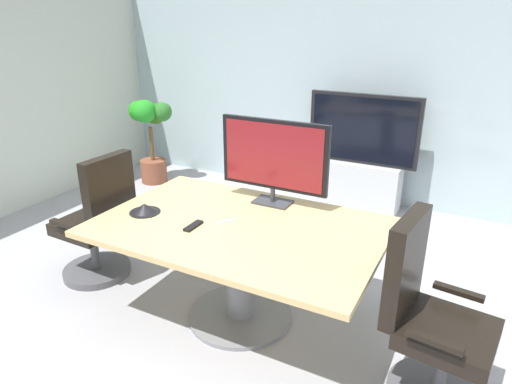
{
  "coord_description": "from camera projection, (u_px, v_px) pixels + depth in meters",
  "views": [
    {
      "loc": [
        1.54,
        -2.26,
        2.07
      ],
      "look_at": [
        0.14,
        0.39,
        0.9
      ],
      "focal_mm": 31.66,
      "sensor_mm": 36.0,
      "label": 1
    }
  ],
  "objects": [
    {
      "name": "whiteboard_marker",
      "position": [
        227.0,
        222.0,
        3.08
      ],
      "size": [
        0.09,
        0.12,
        0.02
      ],
      "primitive_type": "cube",
      "rotation": [
        0.0,
        0.0,
        0.98
      ],
      "color": "silver",
      "rests_on": "conference_table"
    },
    {
      "name": "remote_control",
      "position": [
        193.0,
        226.0,
        3.02
      ],
      "size": [
        0.05,
        0.17,
        0.02
      ],
      "primitive_type": "cube",
      "rotation": [
        0.0,
        0.0,
        -0.0
      ],
      "color": "black",
      "rests_on": "conference_table"
    },
    {
      "name": "ground_plane",
      "position": [
        213.0,
        321.0,
        3.28
      ],
      "size": [
        7.2,
        7.2,
        0.0
      ],
      "primitive_type": "plane",
      "color": "#99999E"
    },
    {
      "name": "conference_phone",
      "position": [
        144.0,
        209.0,
        3.23
      ],
      "size": [
        0.22,
        0.22,
        0.07
      ],
      "color": "black",
      "rests_on": "conference_table"
    },
    {
      "name": "tv_monitor",
      "position": [
        274.0,
        157.0,
        3.29
      ],
      "size": [
        0.84,
        0.18,
        0.64
      ],
      "color": "#333338",
      "rests_on": "conference_table"
    },
    {
      "name": "office_chair_right",
      "position": [
        429.0,
        328.0,
        2.5
      ],
      "size": [
        0.62,
        0.6,
        1.09
      ],
      "rotation": [
        0.0,
        0.0,
        1.44
      ],
      "color": "#4C4C51",
      "rests_on": "ground"
    },
    {
      "name": "wall_display_unit",
      "position": [
        360.0,
        172.0,
        5.06
      ],
      "size": [
        1.2,
        0.36,
        1.31
      ],
      "color": "#B7BABC",
      "rests_on": "ground"
    },
    {
      "name": "conference_table",
      "position": [
        239.0,
        248.0,
        3.13
      ],
      "size": [
        1.92,
        1.25,
        0.75
      ],
      "color": "tan",
      "rests_on": "ground"
    },
    {
      "name": "office_chair_left",
      "position": [
        99.0,
        228.0,
        3.68
      ],
      "size": [
        0.6,
        0.58,
        1.09
      ],
      "rotation": [
        0.0,
        0.0,
        -1.6
      ],
      "color": "#4C4C51",
      "rests_on": "ground"
    },
    {
      "name": "potted_plant",
      "position": [
        151.0,
        132.0,
        5.8
      ],
      "size": [
        0.57,
        0.51,
        1.11
      ],
      "color": "brown",
      "rests_on": "ground"
    },
    {
      "name": "wall_back_glass_partition",
      "position": [
        346.0,
        83.0,
        5.17
      ],
      "size": [
        6.2,
        0.1,
        2.7
      ],
      "primitive_type": "cube",
      "color": "#9EB2B7",
      "rests_on": "ground"
    }
  ]
}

